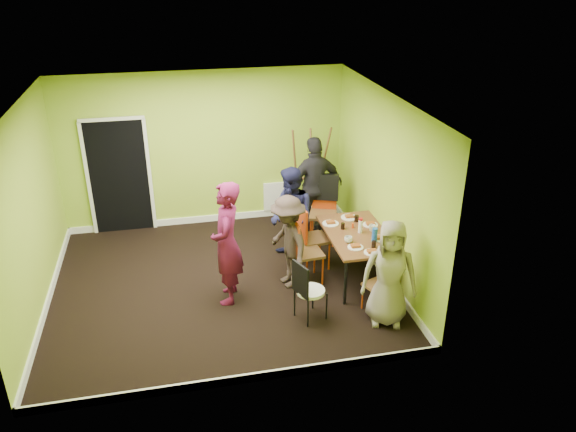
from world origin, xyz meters
name	(u,v)px	position (x,y,z in m)	size (l,w,h in m)	color
ground	(222,283)	(0.00, 0.00, 0.00)	(5.00, 5.00, 0.00)	black
room_walls	(217,224)	(-0.02, 0.04, 0.99)	(5.04, 4.54, 2.82)	#95BA2F
dining_table	(357,237)	(2.05, -0.23, 0.70)	(0.90, 1.50, 0.75)	black
chair_left_far	(309,234)	(1.41, 0.20, 0.60)	(0.50, 0.49, 1.07)	#DA4614
chair_left_near	(302,248)	(1.21, -0.20, 0.58)	(0.47, 0.46, 1.04)	#DA4614
chair_back_end	(324,194)	(1.93, 1.20, 0.81)	(0.62, 0.67, 1.15)	#DA4614
chair_front_end	(383,283)	(2.09, -1.23, 0.48)	(0.46, 0.46, 0.86)	#DA4614
chair_bentwood	(307,288)	(1.04, -1.16, 0.49)	(0.46, 0.45, 0.89)	black
easel	(310,176)	(1.84, 1.85, 0.90)	(0.73, 0.69, 1.82)	brown
plate_near_left	(331,224)	(1.75, 0.16, 0.76)	(0.26, 0.26, 0.01)	white
plate_near_right	(355,247)	(1.88, -0.66, 0.76)	(0.23, 0.23, 0.01)	white
plate_far_back	(349,217)	(2.10, 0.31, 0.76)	(0.26, 0.26, 0.01)	white
plate_far_front	(372,253)	(2.05, -0.86, 0.76)	(0.23, 0.23, 0.01)	white
plate_wall_back	(370,225)	(2.33, -0.01, 0.76)	(0.24, 0.24, 0.01)	white
plate_wall_front	(380,239)	(2.32, -0.48, 0.76)	(0.24, 0.24, 0.01)	white
thermos	(360,226)	(2.10, -0.22, 0.85)	(0.06, 0.06, 0.21)	white
blue_bottle	(375,235)	(2.20, -0.54, 0.86)	(0.08, 0.08, 0.21)	#164AAA
orange_bottle	(353,226)	(2.04, -0.04, 0.79)	(0.03, 0.03, 0.08)	#DA4614
glass_mid	(343,226)	(1.88, -0.05, 0.80)	(0.06, 0.06, 0.10)	black
glass_back	(356,218)	(2.16, 0.16, 0.80)	(0.07, 0.07, 0.10)	black
glass_front	(374,244)	(2.13, -0.71, 0.80)	(0.06, 0.06, 0.10)	black
cup_a	(348,240)	(1.82, -0.48, 0.80)	(0.12, 0.12, 0.09)	white
cup_b	(372,228)	(2.29, -0.20, 0.80)	(0.10, 0.10, 0.10)	white
person_standing	(227,243)	(0.07, -0.42, 0.90)	(0.66, 0.43, 1.81)	#580F34
person_left_far	(292,217)	(1.19, 0.46, 0.80)	(0.77, 0.60, 1.59)	#151635
person_left_near	(288,242)	(0.99, -0.22, 0.72)	(0.93, 0.53, 1.44)	#302520
person_back_end	(315,187)	(1.81, 1.37, 0.89)	(1.04, 0.43, 1.78)	black
person_front_end	(389,273)	(2.08, -1.43, 0.75)	(0.73, 0.48, 1.50)	gray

